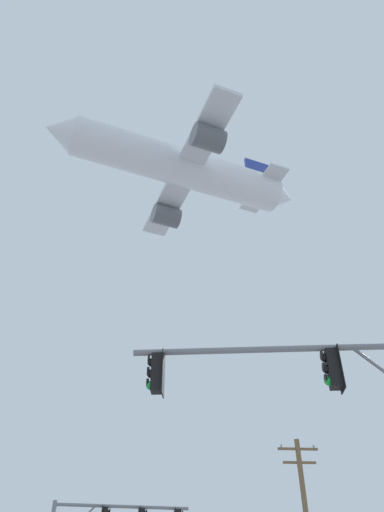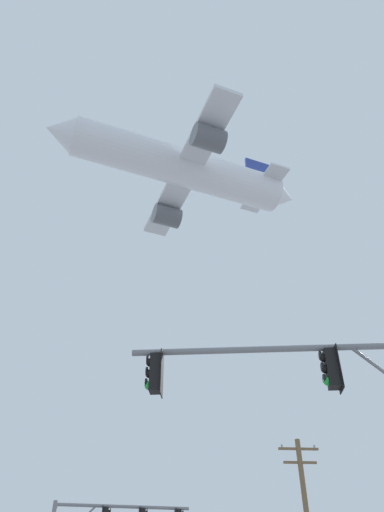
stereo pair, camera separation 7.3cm
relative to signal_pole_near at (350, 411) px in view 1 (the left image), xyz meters
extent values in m
cylinder|color=slate|center=(-1.14, 0.14, 1.48)|extent=(7.29, 1.03, 0.15)
cube|color=black|center=(-4.20, 0.51, 0.96)|extent=(0.30, 0.35, 0.90)
cylinder|color=black|center=(-4.20, 0.51, 1.47)|extent=(0.05, 0.05, 0.12)
cube|color=black|center=(-4.06, 0.49, 0.96)|extent=(0.08, 0.46, 1.04)
sphere|color=black|center=(-4.34, 0.52, 1.23)|extent=(0.20, 0.20, 0.20)
cylinder|color=black|center=(-4.41, 0.53, 1.29)|extent=(0.06, 0.21, 0.21)
sphere|color=black|center=(-4.34, 0.52, 0.95)|extent=(0.20, 0.20, 0.20)
cylinder|color=black|center=(-4.41, 0.53, 1.01)|extent=(0.06, 0.21, 0.21)
sphere|color=green|center=(-4.34, 0.52, 0.67)|extent=(0.20, 0.20, 0.20)
cylinder|color=black|center=(-4.41, 0.53, 0.73)|extent=(0.06, 0.21, 0.21)
cube|color=black|center=(-0.20, 0.02, 0.96)|extent=(0.30, 0.35, 0.90)
cylinder|color=black|center=(-0.20, 0.02, 1.47)|extent=(0.05, 0.05, 0.12)
cube|color=black|center=(-0.06, 0.01, 0.96)|extent=(0.08, 0.46, 1.04)
sphere|color=black|center=(-0.34, 0.04, 1.23)|extent=(0.20, 0.20, 0.20)
cylinder|color=black|center=(-0.40, 0.05, 1.29)|extent=(0.06, 0.21, 0.21)
sphere|color=black|center=(-0.34, 0.04, 0.95)|extent=(0.20, 0.20, 0.20)
cylinder|color=black|center=(-0.40, 0.05, 1.01)|extent=(0.06, 0.21, 0.21)
sphere|color=green|center=(-0.34, 0.04, 0.67)|extent=(0.20, 0.20, 0.20)
cylinder|color=black|center=(-0.40, 0.05, 0.73)|extent=(0.06, 0.21, 0.21)
cylinder|color=slate|center=(-5.72, 14.24, 0.25)|extent=(6.00, 0.98, 0.15)
cylinder|color=black|center=(-3.21, 14.59, 0.24)|extent=(0.05, 0.05, 0.12)
cylinder|color=black|center=(-4.85, 14.36, 0.24)|extent=(0.05, 0.05, 0.12)
cylinder|color=black|center=(-4.64, 14.39, 0.06)|extent=(0.07, 0.21, 0.21)
cylinder|color=black|center=(-6.50, 14.13, 0.24)|extent=(0.05, 0.05, 0.12)
sphere|color=black|center=(-6.35, 14.15, 0.00)|extent=(0.20, 0.20, 0.20)
cylinder|color=black|center=(-6.29, 14.16, 0.06)|extent=(0.07, 0.21, 0.21)
cube|color=brown|center=(3.36, 16.70, 3.51)|extent=(2.20, 0.12, 0.12)
cube|color=brown|center=(3.36, 16.70, 2.81)|extent=(1.80, 0.12, 0.12)
cylinder|color=gray|center=(2.46, 16.70, 3.63)|extent=(0.10, 0.10, 0.18)
cylinder|color=gray|center=(4.26, 16.70, 3.63)|extent=(0.10, 0.10, 0.18)
cylinder|color=white|center=(-3.28, 23.75, 32.99)|extent=(22.10, 10.69, 3.91)
cone|color=white|center=(-14.87, 19.87, 32.99)|extent=(3.73, 4.38, 3.72)
cone|color=white|center=(8.20, 27.59, 32.99)|extent=(3.37, 3.93, 3.32)
cube|color=silver|center=(-2.70, 23.94, 32.40)|extent=(9.14, 20.56, 0.44)
cylinder|color=#595B60|center=(-0.85, 18.43, 31.23)|extent=(3.48, 3.02, 2.20)
cylinder|color=#595B60|center=(-4.55, 29.46, 31.23)|extent=(3.48, 3.02, 2.20)
cube|color=navy|center=(5.76, 26.77, 35.19)|extent=(3.34, 1.36, 4.64)
cube|color=silver|center=(5.99, 26.85, 33.35)|extent=(4.41, 7.65, 0.24)
camera|label=1|loc=(-4.01, -9.95, -3.38)|focal=33.22mm
camera|label=2|loc=(-3.94, -9.95, -3.38)|focal=33.22mm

